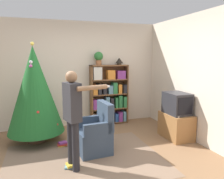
{
  "coord_description": "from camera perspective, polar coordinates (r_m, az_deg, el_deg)",
  "views": [
    {
      "loc": [
        -0.96,
        -3.38,
        1.74
      ],
      "look_at": [
        0.48,
        0.93,
        1.05
      ],
      "focal_mm": 35.0,
      "sensor_mm": 36.0,
      "label": 1
    }
  ],
  "objects": [
    {
      "name": "ground_plane",
      "position": [
        3.92,
        -2.51,
        -17.72
      ],
      "size": [
        14.0,
        14.0,
        0.0
      ],
      "primitive_type": "plane",
      "color": "#846042"
    },
    {
      "name": "wall_back",
      "position": [
        5.6,
        -8.6,
        4.02
      ],
      "size": [
        8.0,
        0.1,
        2.6
      ],
      "color": "beige",
      "rests_on": "ground_plane"
    },
    {
      "name": "wall_right",
      "position": [
        4.57,
        23.38,
        2.4
      ],
      "size": [
        0.1,
        8.0,
        2.6
      ],
      "color": "beige",
      "rests_on": "ground_plane"
    },
    {
      "name": "area_rug",
      "position": [
        3.92,
        -7.17,
        -17.7
      ],
      "size": [
        2.6,
        1.99,
        0.01
      ],
      "color": "#7F6651",
      "rests_on": "ground_plane"
    },
    {
      "name": "bookshelf",
      "position": [
        5.64,
        -0.75,
        -1.63
      ],
      "size": [
        0.97,
        0.27,
        1.53
      ],
      "color": "brown",
      "rests_on": "ground_plane"
    },
    {
      "name": "tv_stand",
      "position": [
        4.94,
        16.36,
        -9.07
      ],
      "size": [
        0.47,
        0.72,
        0.53
      ],
      "color": "#996638",
      "rests_on": "ground_plane"
    },
    {
      "name": "television",
      "position": [
        4.82,
        16.62,
        -3.49
      ],
      "size": [
        0.42,
        0.56,
        0.45
      ],
      "color": "#28282D",
      "rests_on": "tv_stand"
    },
    {
      "name": "game_remote",
      "position": [
        4.62,
        16.6,
        -6.74
      ],
      "size": [
        0.04,
        0.12,
        0.02
      ],
      "color": "white",
      "rests_on": "tv_stand"
    },
    {
      "name": "christmas_tree",
      "position": [
        4.61,
        -19.55,
        -0.09
      ],
      "size": [
        1.12,
        1.12,
        2.02
      ],
      "color": "#4C3323",
      "rests_on": "ground_plane"
    },
    {
      "name": "armchair",
      "position": [
        4.06,
        -4.27,
        -11.8
      ],
      "size": [
        0.61,
        0.61,
        0.92
      ],
      "rotation": [
        0.0,
        0.0,
        -1.49
      ],
      "color": "#334256",
      "rests_on": "ground_plane"
    },
    {
      "name": "standing_person",
      "position": [
        3.36,
        -10.15,
        -5.92
      ],
      "size": [
        0.7,
        0.45,
        1.53
      ],
      "rotation": [
        0.0,
        0.0,
        -1.3
      ],
      "color": "#232328",
      "rests_on": "ground_plane"
    },
    {
      "name": "potted_plant",
      "position": [
        5.48,
        -3.52,
        8.39
      ],
      "size": [
        0.22,
        0.22,
        0.33
      ],
      "color": "#935B38",
      "rests_on": "bookshelf"
    },
    {
      "name": "table_lamp",
      "position": [
        5.64,
        1.88,
        7.5
      ],
      "size": [
        0.2,
        0.2,
        0.18
      ],
      "color": "#473828",
      "rests_on": "bookshelf"
    },
    {
      "name": "book_pile_near_tree",
      "position": [
        4.51,
        -12.7,
        -13.72
      ],
      "size": [
        0.22,
        0.17,
        0.08
      ],
      "color": "gold",
      "rests_on": "ground_plane"
    },
    {
      "name": "book_pile_by_chair",
      "position": [
        3.72,
        -10.39,
        -18.91
      ],
      "size": [
        0.25,
        0.2,
        0.06
      ],
      "color": "#5B899E",
      "rests_on": "ground_plane"
    }
  ]
}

